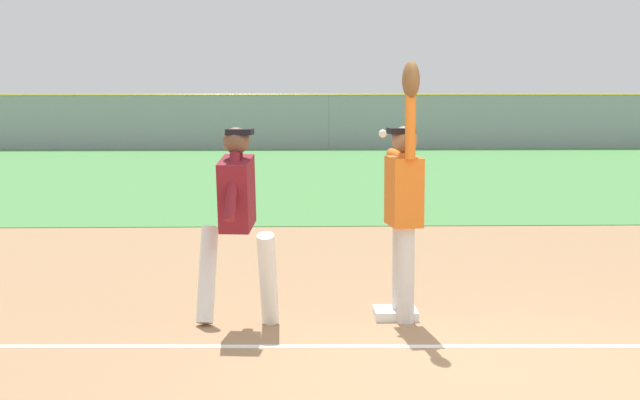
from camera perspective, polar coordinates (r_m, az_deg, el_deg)
ground_plane at (r=7.87m, az=8.33°, el=-9.08°), size 79.51×79.51×0.00m
outfield_grass at (r=24.07m, az=1.38°, el=1.47°), size 49.24×17.75×0.01m
first_base at (r=9.42m, az=4.14°, el=-6.19°), size 0.38×0.38×0.08m
fielder at (r=9.14m, az=4.63°, el=0.28°), size 0.31×0.90×2.28m
runner at (r=8.98m, az=-4.57°, el=-0.62°), size 0.74×0.85×1.72m
baseball at (r=9.41m, az=3.45°, el=3.64°), size 0.07×0.07×0.07m
outfield_fence at (r=32.87m, az=0.50°, el=4.31°), size 49.32×0.08×1.73m
parked_car_green at (r=37.60m, az=-11.99°, el=4.15°), size 4.45×2.22×1.25m
parked_car_blue at (r=37.00m, az=-4.44°, el=4.23°), size 4.48×2.27×1.25m
parked_car_tan at (r=37.08m, az=2.22°, el=4.25°), size 4.59×2.50×1.25m
parked_car_white at (r=37.73m, az=9.00°, el=4.22°), size 4.43×2.18×1.25m
parked_car_black at (r=38.67m, az=15.52°, el=4.11°), size 4.48×2.27×1.25m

